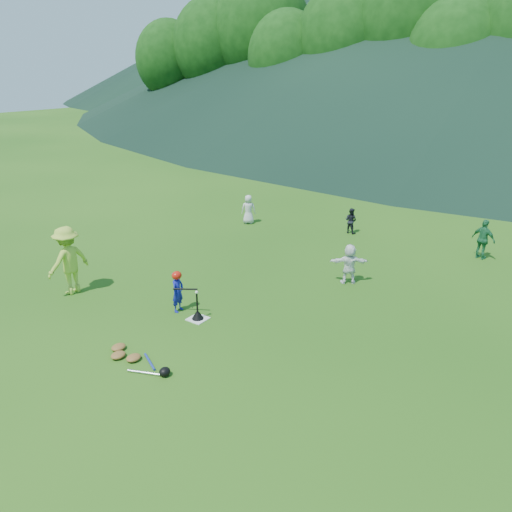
{
  "coord_description": "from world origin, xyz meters",
  "views": [
    {
      "loc": [
        7.54,
        -8.14,
        5.89
      ],
      "look_at": [
        0.0,
        2.5,
        0.9
      ],
      "focal_mm": 35.0,
      "sensor_mm": 36.0,
      "label": 1
    }
  ],
  "objects_px": {
    "home_plate": "(198,319)",
    "equipment_pile": "(133,358)",
    "batter_child": "(178,292)",
    "fielder_c": "(483,239)",
    "fielder_a": "(248,209)",
    "fielder_d": "(349,264)",
    "adult_coach": "(68,260)",
    "batting_tee": "(198,315)",
    "fielder_b": "(351,221)"
  },
  "relations": [
    {
      "from": "equipment_pile",
      "to": "batting_tee",
      "type": "bearing_deg",
      "value": 93.06
    },
    {
      "from": "fielder_b",
      "to": "fielder_a",
      "type": "bearing_deg",
      "value": 22.1
    },
    {
      "from": "equipment_pile",
      "to": "fielder_a",
      "type": "bearing_deg",
      "value": 112.14
    },
    {
      "from": "batter_child",
      "to": "fielder_b",
      "type": "relative_size",
      "value": 1.11
    },
    {
      "from": "home_plate",
      "to": "fielder_b",
      "type": "bearing_deg",
      "value": 89.2
    },
    {
      "from": "fielder_b",
      "to": "fielder_d",
      "type": "relative_size",
      "value": 0.82
    },
    {
      "from": "home_plate",
      "to": "fielder_c",
      "type": "distance_m",
      "value": 9.72
    },
    {
      "from": "batting_tee",
      "to": "fielder_b",
      "type": "bearing_deg",
      "value": 89.2
    },
    {
      "from": "equipment_pile",
      "to": "fielder_b",
      "type": "bearing_deg",
      "value": 90.0
    },
    {
      "from": "home_plate",
      "to": "equipment_pile",
      "type": "relative_size",
      "value": 0.25
    },
    {
      "from": "home_plate",
      "to": "fielder_c",
      "type": "xyz_separation_m",
      "value": [
        4.74,
        8.46,
        0.65
      ]
    },
    {
      "from": "batter_child",
      "to": "equipment_pile",
      "type": "distance_m",
      "value": 2.45
    },
    {
      "from": "adult_coach",
      "to": "fielder_b",
      "type": "relative_size",
      "value": 1.98
    },
    {
      "from": "fielder_c",
      "to": "batter_child",
      "type": "bearing_deg",
      "value": 74.04
    },
    {
      "from": "home_plate",
      "to": "fielder_a",
      "type": "distance_m",
      "value": 8.15
    },
    {
      "from": "home_plate",
      "to": "fielder_d",
      "type": "xyz_separation_m",
      "value": [
        2.07,
        4.2,
        0.58
      ]
    },
    {
      "from": "adult_coach",
      "to": "equipment_pile",
      "type": "relative_size",
      "value": 1.06
    },
    {
      "from": "fielder_a",
      "to": "batting_tee",
      "type": "distance_m",
      "value": 8.15
    },
    {
      "from": "fielder_c",
      "to": "batting_tee",
      "type": "distance_m",
      "value": 9.72
    },
    {
      "from": "batting_tee",
      "to": "adult_coach",
      "type": "bearing_deg",
      "value": -168.04
    },
    {
      "from": "home_plate",
      "to": "fielder_d",
      "type": "relative_size",
      "value": 0.38
    },
    {
      "from": "fielder_a",
      "to": "fielder_c",
      "type": "xyz_separation_m",
      "value": [
        8.46,
        1.23,
        0.08
      ]
    },
    {
      "from": "fielder_a",
      "to": "fielder_d",
      "type": "xyz_separation_m",
      "value": [
        5.79,
        -3.04,
        0.02
      ]
    },
    {
      "from": "adult_coach",
      "to": "fielder_c",
      "type": "xyz_separation_m",
      "value": [
        8.63,
        9.29,
        -0.29
      ]
    },
    {
      "from": "adult_coach",
      "to": "fielder_a",
      "type": "distance_m",
      "value": 8.07
    },
    {
      "from": "fielder_a",
      "to": "fielder_d",
      "type": "height_order",
      "value": "fielder_d"
    },
    {
      "from": "fielder_a",
      "to": "fielder_d",
      "type": "distance_m",
      "value": 6.54
    },
    {
      "from": "batting_tee",
      "to": "fielder_a",
      "type": "bearing_deg",
      "value": 117.22
    },
    {
      "from": "batter_child",
      "to": "equipment_pile",
      "type": "bearing_deg",
      "value": -168.49
    },
    {
      "from": "batter_child",
      "to": "adult_coach",
      "type": "xyz_separation_m",
      "value": [
        -3.18,
        -0.89,
        0.42
      ]
    },
    {
      "from": "fielder_d",
      "to": "equipment_pile",
      "type": "height_order",
      "value": "fielder_d"
    },
    {
      "from": "home_plate",
      "to": "equipment_pile",
      "type": "xyz_separation_m",
      "value": [
        0.12,
        -2.2,
        0.06
      ]
    },
    {
      "from": "batter_child",
      "to": "fielder_a",
      "type": "distance_m",
      "value": 7.78
    },
    {
      "from": "fielder_a",
      "to": "fielder_c",
      "type": "distance_m",
      "value": 8.55
    },
    {
      "from": "batter_child",
      "to": "equipment_pile",
      "type": "xyz_separation_m",
      "value": [
        0.82,
        -2.26,
        -0.47
      ]
    },
    {
      "from": "adult_coach",
      "to": "equipment_pile",
      "type": "distance_m",
      "value": 4.32
    },
    {
      "from": "fielder_b",
      "to": "fielder_c",
      "type": "bearing_deg",
      "value": -175.4
    },
    {
      "from": "home_plate",
      "to": "batting_tee",
      "type": "relative_size",
      "value": 0.66
    },
    {
      "from": "adult_coach",
      "to": "equipment_pile",
      "type": "height_order",
      "value": "adult_coach"
    },
    {
      "from": "fielder_c",
      "to": "batting_tee",
      "type": "height_order",
      "value": "fielder_c"
    },
    {
      "from": "batter_child",
      "to": "home_plate",
      "type": "bearing_deg",
      "value": -103.71
    },
    {
      "from": "fielder_a",
      "to": "batting_tee",
      "type": "relative_size",
      "value": 1.69
    },
    {
      "from": "adult_coach",
      "to": "fielder_b",
      "type": "distance_m",
      "value": 10.11
    },
    {
      "from": "fielder_c",
      "to": "equipment_pile",
      "type": "distance_m",
      "value": 11.64
    },
    {
      "from": "fielder_a",
      "to": "home_plate",
      "type": "bearing_deg",
      "value": 83.3
    },
    {
      "from": "home_plate",
      "to": "batting_tee",
      "type": "bearing_deg",
      "value": 0.0
    },
    {
      "from": "fielder_c",
      "to": "fielder_d",
      "type": "height_order",
      "value": "fielder_c"
    },
    {
      "from": "fielder_b",
      "to": "fielder_d",
      "type": "height_order",
      "value": "fielder_d"
    },
    {
      "from": "home_plate",
      "to": "batter_child",
      "type": "bearing_deg",
      "value": 174.79
    },
    {
      "from": "fielder_d",
      "to": "equipment_pile",
      "type": "bearing_deg",
      "value": 38.54
    }
  ]
}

